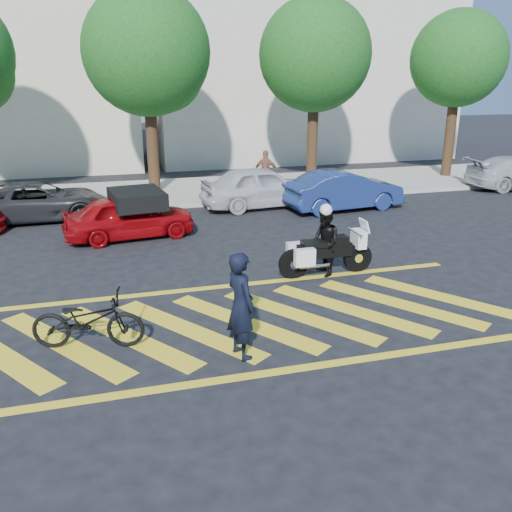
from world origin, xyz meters
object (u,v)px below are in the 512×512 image
object	(u,v)px
red_convertible	(129,217)
parked_mid_left	(39,201)
officer_bike	(241,305)
parked_right	(344,190)
officer_moto	(325,243)
bicycle	(88,320)
parked_mid_right	(262,187)
police_motorcycle	(325,252)

from	to	relation	value
red_convertible	parked_mid_left	bearing A→B (deg)	35.34
officer_bike	parked_right	world-z (taller)	officer_bike
officer_moto	parked_mid_left	distance (m)	9.97
bicycle	officer_bike	bearing A→B (deg)	-99.02
officer_moto	parked_mid_right	bearing A→B (deg)	175.21
bicycle	parked_right	bearing A→B (deg)	-33.13
bicycle	officer_moto	distance (m)	5.74
officer_bike	red_convertible	xyz separation A→B (m)	(-1.39, 7.56, -0.29)
officer_moto	parked_right	distance (m)	6.59
red_convertible	parked_mid_right	size ratio (longest dim) A/B	0.86
police_motorcycle	officer_bike	bearing A→B (deg)	-132.00
red_convertible	parked_mid_left	size ratio (longest dim) A/B	0.83
red_convertible	parked_mid_right	distance (m)	5.38
red_convertible	parked_right	world-z (taller)	parked_right
officer_bike	parked_mid_left	bearing A→B (deg)	4.60
parked_mid_right	parked_right	xyz separation A→B (m)	(2.63, -1.13, -0.05)
parked_mid_right	police_motorcycle	bearing A→B (deg)	170.62
red_convertible	bicycle	bearing A→B (deg)	162.80
officer_bike	officer_moto	xyz separation A→B (m)	(2.82, 3.22, -0.13)
officer_moto	officer_bike	bearing A→B (deg)	-41.84
bicycle	police_motorcycle	world-z (taller)	police_motorcycle
officer_bike	officer_moto	distance (m)	4.29
parked_right	red_convertible	bearing A→B (deg)	95.05
officer_moto	red_convertible	size ratio (longest dim) A/B	0.43
parked_mid_left	parked_mid_right	world-z (taller)	parked_mid_right
parked_right	officer_moto	bearing A→B (deg)	145.42
parked_mid_right	parked_right	world-z (taller)	parked_mid_right
bicycle	officer_moto	world-z (taller)	officer_moto
parked_mid_left	parked_right	world-z (taller)	parked_right
bicycle	parked_mid_right	size ratio (longest dim) A/B	0.45
officer_bike	parked_right	xyz separation A→B (m)	(5.96, 9.02, -0.24)
parked_mid_left	red_convertible	bearing A→B (deg)	-138.48
police_motorcycle	parked_mid_right	xyz separation A→B (m)	(0.49, 6.93, 0.17)
bicycle	parked_mid_right	bearing A→B (deg)	-19.06
red_convertible	parked_right	xyz separation A→B (m)	(7.35, 1.46, 0.06)
bicycle	red_convertible	bearing A→B (deg)	3.99
officer_moto	parked_mid_right	world-z (taller)	officer_moto
officer_bike	bicycle	bearing A→B (deg)	50.94
parked_mid_right	parked_mid_left	bearing A→B (deg)	82.56
parked_right	officer_bike	bearing A→B (deg)	140.37
police_motorcycle	officer_moto	distance (m)	0.24
officer_moto	parked_mid_left	size ratio (longest dim) A/B	0.36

